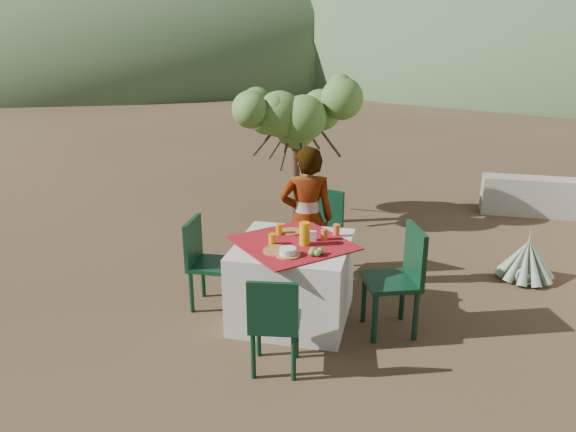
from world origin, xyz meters
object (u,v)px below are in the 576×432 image
object	(u,v)px
table	(293,281)
chair_near	(274,321)
chair_far	(319,230)
juice_pitcher	(305,234)
chair_right	(400,275)
shrub_tree	(301,123)
chair_left	(205,259)
person	(307,219)
agave	(526,260)

from	to	relation	value
table	chair_near	world-z (taller)	chair_near
chair_far	juice_pitcher	xyz separation A→B (m)	(0.04, -1.02, 0.33)
chair_right	shrub_tree	world-z (taller)	shrub_tree
chair_left	person	bearing A→B (deg)	-56.73
chair_near	chair_right	world-z (taller)	chair_right
table	chair_left	world-z (taller)	chair_left
chair_left	juice_pitcher	distance (m)	1.07
juice_pitcher	table	bearing A→B (deg)	165.36
chair_near	chair_right	bearing A→B (deg)	-143.97
person	shrub_tree	size ratio (longest dim) A/B	0.85
chair_near	person	distance (m)	1.61
table	chair_far	xyz separation A→B (m)	(0.07, 0.99, 0.15)
table	chair_left	xyz separation A→B (m)	(-0.88, 0.05, 0.11)
chair_left	person	world-z (taller)	person
agave	chair_near	bearing A→B (deg)	-134.06
chair_right	person	bearing A→B (deg)	-145.14
chair_right	agave	distance (m)	1.95
agave	chair_far	bearing A→B (deg)	-169.68
table	chair_right	size ratio (longest dim) A/B	1.32
chair_left	shrub_tree	world-z (taller)	shrub_tree
agave	juice_pitcher	distance (m)	2.67
chair_near	agave	size ratio (longest dim) A/B	1.31
chair_near	agave	distance (m)	3.21
table	agave	size ratio (longest dim) A/B	2.01
table	person	bearing A→B (deg)	90.14
table	agave	distance (m)	2.68
table	juice_pitcher	distance (m)	0.50
table	shrub_tree	bearing A→B (deg)	100.31
chair_far	chair_near	size ratio (longest dim) A/B	1.14
chair_right	shrub_tree	xyz separation A→B (m)	(-1.46, 2.66, 0.85)
chair_near	shrub_tree	distance (m)	3.71
shrub_tree	juice_pitcher	xyz separation A→B (m)	(0.60, -2.68, -0.53)
chair_left	shrub_tree	bearing A→B (deg)	-10.76
chair_near	agave	xyz separation A→B (m)	(2.23, 2.30, -0.25)
table	chair_left	distance (m)	0.89
juice_pitcher	person	bearing A→B (deg)	99.51
person	shrub_tree	xyz separation A→B (m)	(-0.48, 1.98, 0.64)
table	juice_pitcher	xyz separation A→B (m)	(0.12, -0.03, 0.49)
table	agave	bearing A→B (deg)	31.35
chair_left	juice_pitcher	world-z (taller)	juice_pitcher
person	juice_pitcher	distance (m)	0.72
agave	juice_pitcher	xyz separation A→B (m)	(-2.17, -1.42, 0.65)
chair_far	chair_left	xyz separation A→B (m)	(-0.95, -0.94, -0.04)
person	agave	xyz separation A→B (m)	(2.29, 0.72, -0.54)
chair_far	shrub_tree	xyz separation A→B (m)	(-0.56, 1.66, 0.87)
table	chair_left	size ratio (longest dim) A/B	1.46
shrub_tree	chair_near	bearing A→B (deg)	-81.38
chair_right	juice_pitcher	xyz separation A→B (m)	(-0.86, -0.02, 0.32)
chair_near	chair_right	size ratio (longest dim) A/B	0.86
chair_near	person	world-z (taller)	person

